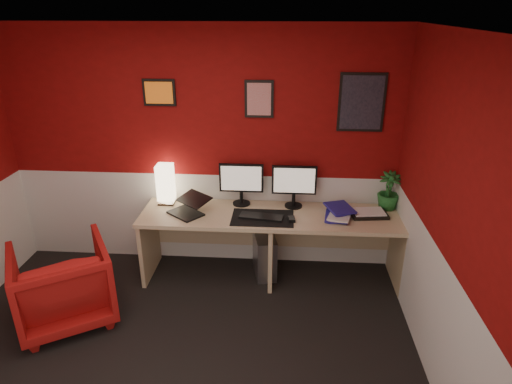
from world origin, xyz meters
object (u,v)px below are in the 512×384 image
desk (271,246)px  laptop (185,204)px  shoji_lamp (166,185)px  pc_tower (264,253)px  monitor_left (241,178)px  zen_tray (369,214)px  armchair (63,284)px  potted_plant (389,191)px  monitor_right (294,180)px

desk → laptop: bearing=-176.0°
shoji_lamp → pc_tower: size_ratio=0.89×
shoji_lamp → monitor_left: 0.78m
shoji_lamp → zen_tray: 2.07m
pc_tower → armchair: armchair is taller
shoji_lamp → laptop: bearing=-45.6°
laptop → monitor_left: 0.62m
desk → laptop: laptop is taller
laptop → armchair: laptop is taller
pc_tower → laptop: bearing=179.9°
shoji_lamp → armchair: shoji_lamp is taller
laptop → armchair: bearing=-103.5°
laptop → pc_tower: (0.78, 0.15, -0.61)m
monitor_left → potted_plant: 1.49m
pc_tower → armchair: (-1.74, -0.87, 0.14)m
shoji_lamp → monitor_left: (0.78, 0.02, 0.09)m
monitor_right → pc_tower: 0.85m
desk → laptop: 0.98m
monitor_left → armchair: (-1.49, -1.01, -0.66)m
shoji_lamp → monitor_left: monitor_left is taller
monitor_left → monitor_right: bearing=-2.1°
desk → monitor_left: (-0.32, 0.22, 0.66)m
potted_plant → pc_tower: size_ratio=0.86×
monitor_right → armchair: (-2.03, -0.99, -0.66)m
monitor_right → pc_tower: (-0.29, -0.11, -0.80)m
desk → monitor_left: size_ratio=4.48×
armchair → desk: bearing=171.8°
shoji_lamp → laptop: 0.37m
desk → potted_plant: potted_plant is taller
monitor_left → pc_tower: (0.25, -0.13, -0.80)m
zen_tray → pc_tower: zen_tray is taller
shoji_lamp → monitor_right: (1.32, 0.00, 0.09)m
armchair → shoji_lamp: bearing=-157.6°
zen_tray → armchair: size_ratio=0.44×
monitor_left → monitor_right: (0.54, -0.02, 0.00)m
shoji_lamp → monitor_left: bearing=1.8°
armchair → zen_tray: bearing=165.2°
shoji_lamp → armchair: (-0.71, -0.98, -0.57)m
zen_tray → potted_plant: 0.32m
monitor_right → monitor_left: bearing=177.9°
shoji_lamp → laptop: shoji_lamp is taller
desk → armchair: size_ratio=3.25×
monitor_right → zen_tray: monitor_right is taller
monitor_right → zen_tray: bearing=-11.6°
monitor_right → armchair: bearing=-154.1°
desk → shoji_lamp: bearing=169.8°
desk → monitor_left: monitor_left is taller
zen_tray → armchair: 2.92m
monitor_left → armchair: monitor_left is taller
laptop → armchair: size_ratio=0.41×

